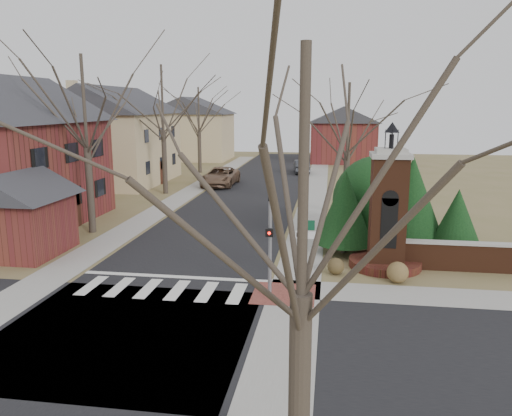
% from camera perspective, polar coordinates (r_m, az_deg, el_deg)
% --- Properties ---
extents(ground, '(120.00, 120.00, 0.00)m').
position_cam_1_polar(ground, '(19.67, -11.37, -9.96)').
color(ground, brown).
rests_on(ground, ground).
extents(main_street, '(8.00, 70.00, 0.01)m').
position_cam_1_polar(main_street, '(40.32, -0.81, 1.45)').
color(main_street, black).
rests_on(main_street, ground).
extents(cross_street, '(120.00, 8.00, 0.01)m').
position_cam_1_polar(cross_street, '(17.12, -14.85, -13.51)').
color(cross_street, black).
rests_on(cross_street, ground).
extents(crosswalk_zone, '(8.00, 2.20, 0.02)m').
position_cam_1_polar(crosswalk_zone, '(20.37, -10.61, -9.13)').
color(crosswalk_zone, silver).
rests_on(crosswalk_zone, ground).
extents(stop_bar, '(8.00, 0.35, 0.02)m').
position_cam_1_polar(stop_bar, '(21.70, -9.32, -7.76)').
color(stop_bar, silver).
rests_on(stop_bar, ground).
extents(sidewalk_right_main, '(2.00, 60.00, 0.02)m').
position_cam_1_polar(sidewalk_right_main, '(39.82, 6.60, 1.25)').
color(sidewalk_right_main, gray).
rests_on(sidewalk_right_main, ground).
extents(sidewalk_left, '(2.00, 60.00, 0.02)m').
position_cam_1_polar(sidewalk_left, '(41.46, -7.92, 1.63)').
color(sidewalk_left, gray).
rests_on(sidewalk_left, ground).
extents(curb_apron, '(2.40, 2.40, 0.02)m').
position_cam_1_polar(curb_apron, '(19.58, 3.19, -9.80)').
color(curb_apron, brown).
rests_on(curb_apron, ground).
extents(traffic_signal_pole, '(0.28, 0.41, 4.50)m').
position_cam_1_polar(traffic_signal_pole, '(18.43, 1.61, -2.75)').
color(traffic_signal_pole, slate).
rests_on(traffic_signal_pole, ground).
extents(sign_post, '(0.90, 0.07, 2.75)m').
position_cam_1_polar(sign_post, '(19.86, 5.81, -3.65)').
color(sign_post, slate).
rests_on(sign_post, ground).
extents(brick_gate_monument, '(3.20, 3.20, 6.47)m').
position_cam_1_polar(brick_gate_monument, '(22.85, 14.76, -1.38)').
color(brick_gate_monument, '#4F2817').
rests_on(brick_gate_monument, ground).
extents(brick_garden_wall, '(7.50, 0.50, 1.30)m').
position_cam_1_polar(brick_garden_wall, '(24.15, 25.28, -5.12)').
color(brick_garden_wall, '#4F2817').
rests_on(brick_garden_wall, ground).
extents(house_brick_left, '(9.80, 11.80, 9.42)m').
position_cam_1_polar(house_brick_left, '(33.48, -27.18, 6.10)').
color(house_brick_left, maroon).
rests_on(house_brick_left, ground).
extents(house_stucco_left, '(9.80, 12.80, 9.28)m').
position_cam_1_polar(house_stucco_left, '(48.50, -15.94, 8.20)').
color(house_stucco_left, tan).
rests_on(house_stucco_left, ground).
extents(garage_left, '(4.80, 4.80, 4.29)m').
position_cam_1_polar(garage_left, '(26.76, -25.64, -0.12)').
color(garage_left, maroon).
rests_on(garage_left, ground).
extents(house_distant_left, '(10.80, 8.80, 8.53)m').
position_cam_1_polar(house_distant_left, '(67.76, -7.38, 9.13)').
color(house_distant_left, tan).
rests_on(house_distant_left, ground).
extents(house_distant_right, '(8.80, 8.80, 7.30)m').
position_cam_1_polar(house_distant_right, '(65.26, 9.97, 8.43)').
color(house_distant_right, maroon).
rests_on(house_distant_right, ground).
extents(evergreen_near, '(2.80, 2.80, 4.10)m').
position_cam_1_polar(evergreen_near, '(24.65, 10.13, 0.09)').
color(evergreen_near, '#473D33').
rests_on(evergreen_near, ground).
extents(evergreen_mid, '(3.40, 3.40, 4.70)m').
position_cam_1_polar(evergreen_mid, '(26.08, 17.35, 1.04)').
color(evergreen_mid, '#473D33').
rests_on(evergreen_mid, ground).
extents(evergreen_far, '(2.40, 2.40, 3.30)m').
position_cam_1_polar(evergreen_far, '(25.64, 22.00, -1.06)').
color(evergreen_far, '#473D33').
rests_on(evergreen_far, ground).
extents(evergreen_mass, '(4.80, 4.80, 4.80)m').
position_cam_1_polar(evergreen_mass, '(27.20, 13.80, 1.23)').
color(evergreen_mass, black).
rests_on(evergreen_mass, ground).
extents(bare_tree_0, '(8.05, 8.05, 11.15)m').
position_cam_1_polar(bare_tree_0, '(29.40, -19.11, 12.08)').
color(bare_tree_0, '#473D33').
rests_on(bare_tree_0, ground).
extents(bare_tree_1, '(8.40, 8.40, 11.64)m').
position_cam_1_polar(bare_tree_1, '(41.39, -10.69, 12.68)').
color(bare_tree_1, '#473D33').
rests_on(bare_tree_1, ground).
extents(bare_tree_2, '(7.35, 7.35, 10.19)m').
position_cam_1_polar(bare_tree_2, '(53.97, -6.58, 11.46)').
color(bare_tree_2, '#473D33').
rests_on(bare_tree_2, ground).
extents(bare_tree_3, '(7.00, 7.00, 9.70)m').
position_cam_1_polar(bare_tree_3, '(33.17, 10.54, 10.66)').
color(bare_tree_3, '#473D33').
rests_on(bare_tree_3, ground).
extents(bare_tree_4, '(6.65, 6.65, 9.21)m').
position_cam_1_polar(bare_tree_4, '(8.20, 5.50, 5.83)').
color(bare_tree_4, '#473D33').
rests_on(bare_tree_4, ground).
extents(pickup_truck, '(2.83, 5.96, 1.64)m').
position_cam_1_polar(pickup_truck, '(45.34, -4.11, 3.61)').
color(pickup_truck, brown).
rests_on(pickup_truck, ground).
extents(distant_car, '(2.09, 4.53, 1.44)m').
position_cam_1_polar(distant_car, '(53.73, 5.23, 4.75)').
color(distant_car, '#37393F').
rests_on(distant_car, ground).
extents(dry_shrub_left, '(0.73, 0.73, 0.73)m').
position_cam_1_polar(dry_shrub_left, '(21.91, 9.11, -6.59)').
color(dry_shrub_left, brown).
rests_on(dry_shrub_left, ground).
extents(dry_shrub_right, '(0.88, 0.88, 0.88)m').
position_cam_1_polar(dry_shrub_right, '(21.44, 15.88, -7.09)').
color(dry_shrub_right, brown).
rests_on(dry_shrub_right, ground).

